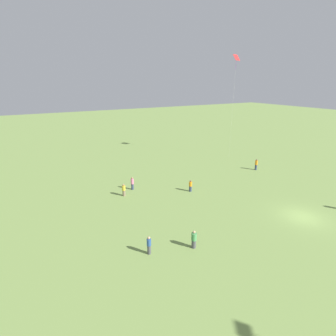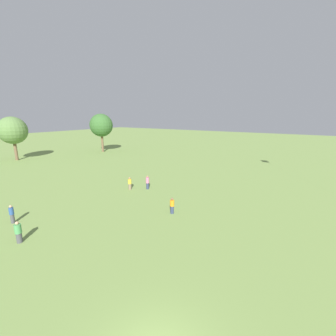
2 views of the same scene
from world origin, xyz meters
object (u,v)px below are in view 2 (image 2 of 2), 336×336
at_px(person_2, 130,184).
at_px(person_5, 172,206).
at_px(person_6, 18,232).
at_px(person_0, 147,182).
at_px(person_1, 12,214).

bearing_deg(person_2, person_5, -19.94).
bearing_deg(person_6, person_2, 139.63).
distance_m(person_0, person_2, 2.25).
xyz_separation_m(person_2, person_5, (-3.10, -8.26, -0.01)).
distance_m(person_1, person_2, 12.69).
relative_size(person_0, person_2, 1.10).
bearing_deg(person_1, person_0, 152.54).
height_order(person_0, person_2, person_0).
height_order(person_1, person_6, person_6).
distance_m(person_2, person_6, 13.71).
height_order(person_1, person_5, person_1).
height_order(person_5, person_6, person_6).
bearing_deg(person_5, person_1, -49.78).
xyz_separation_m(person_0, person_2, (-1.40, 1.76, -0.10)).
xyz_separation_m(person_0, person_6, (-15.03, 0.40, -0.06)).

